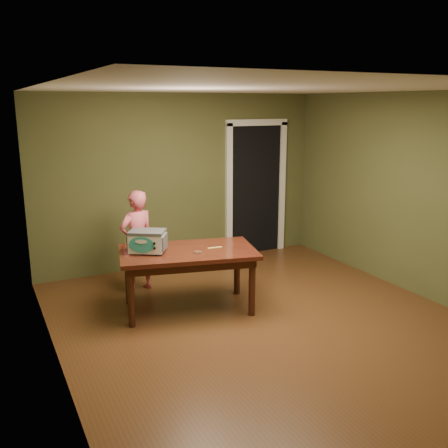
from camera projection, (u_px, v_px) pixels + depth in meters
floor at (265, 323)px, 5.72m from camera, size 5.00×5.00×0.00m
room_shell at (268, 175)px, 5.31m from camera, size 4.52×5.02×2.61m
doorway at (247, 188)px, 8.45m from camera, size 1.10×0.66×2.25m
dining_table at (188, 258)px, 5.95m from camera, size 1.76×1.25×0.75m
toy_oven at (147, 241)px, 5.80m from camera, size 0.50×0.45×0.26m
baking_pan at (198, 252)px, 5.80m from camera, size 0.10×0.10×0.02m
spatula at (215, 248)px, 6.01m from camera, size 0.18×0.04×0.01m
child at (137, 241)px, 6.56m from camera, size 0.57×0.45×1.36m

